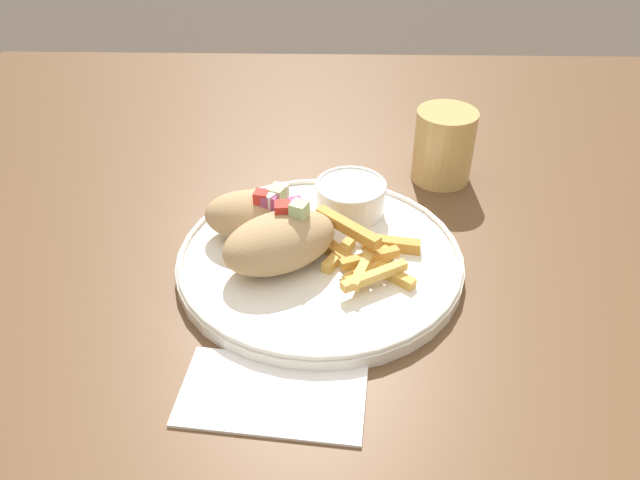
% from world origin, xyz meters
% --- Properties ---
extents(table, '(1.27, 1.27, 0.78)m').
position_xyz_m(table, '(0.00, 0.00, 0.70)').
color(table, brown).
rests_on(table, ground_plane).
extents(napkin, '(0.16, 0.10, 0.00)m').
position_xyz_m(napkin, '(-0.06, -0.17, 0.78)').
color(napkin, white).
rests_on(napkin, table).
extents(plate, '(0.30, 0.30, 0.02)m').
position_xyz_m(plate, '(-0.02, 0.01, 0.79)').
color(plate, white).
rests_on(plate, table).
extents(pita_sandwich_near, '(0.14, 0.12, 0.07)m').
position_xyz_m(pita_sandwich_near, '(-0.06, -0.01, 0.82)').
color(pita_sandwich_near, tan).
rests_on(pita_sandwich_near, plate).
extents(pita_sandwich_far, '(0.11, 0.07, 0.06)m').
position_xyz_m(pita_sandwich_far, '(-0.09, 0.04, 0.82)').
color(pita_sandwich_far, tan).
rests_on(pita_sandwich_far, plate).
extents(fries_pile, '(0.11, 0.11, 0.04)m').
position_xyz_m(fries_pile, '(0.03, -0.01, 0.80)').
color(fries_pile, gold).
rests_on(fries_pile, plate).
extents(sauce_ramekin, '(0.08, 0.08, 0.04)m').
position_xyz_m(sauce_ramekin, '(0.01, 0.09, 0.81)').
color(sauce_ramekin, white).
rests_on(sauce_ramekin, plate).
extents(water_glass, '(0.08, 0.08, 0.09)m').
position_xyz_m(water_glass, '(0.13, 0.19, 0.82)').
color(water_glass, tan).
rests_on(water_glass, table).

